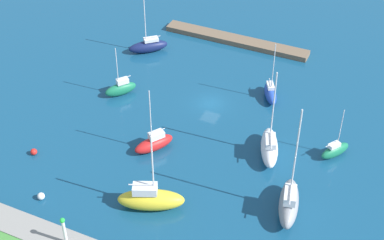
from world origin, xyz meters
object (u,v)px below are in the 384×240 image
(sailboat_green_far_north, at_px, (121,88))
(sailboat_white_off_beacon, at_px, (269,147))
(sailboat_yellow_center_basin, at_px, (151,199))
(mooring_buoy_red, at_px, (34,152))
(harbor_beacon, at_px, (64,229))
(pier_dock, at_px, (236,40))
(sailboat_gray_outer_mooring, at_px, (289,202))
(mooring_buoy_white, at_px, (41,196))
(sailboat_red_lone_north, at_px, (154,143))
(sailboat_navy_lone_south, at_px, (148,46))
(sailboat_blue_far_south, at_px, (270,93))
(sailboat_green_east_end, at_px, (335,150))

(sailboat_green_far_north, height_order, sailboat_white_off_beacon, sailboat_white_off_beacon)
(sailboat_yellow_center_basin, xyz_separation_m, mooring_buoy_red, (18.27, -1.95, -0.96))
(sailboat_white_off_beacon, bearing_deg, harbor_beacon, 127.65)
(pier_dock, height_order, sailboat_white_off_beacon, sailboat_white_off_beacon)
(sailboat_yellow_center_basin, bearing_deg, sailboat_white_off_beacon, 33.49)
(harbor_beacon, relative_size, sailboat_gray_outer_mooring, 0.26)
(sailboat_green_far_north, bearing_deg, harbor_beacon, 55.85)
(sailboat_yellow_center_basin, bearing_deg, mooring_buoy_red, 150.55)
(sailboat_yellow_center_basin, relative_size, mooring_buoy_white, 12.40)
(sailboat_red_lone_north, bearing_deg, sailboat_yellow_center_basin, 58.58)
(sailboat_navy_lone_south, height_order, mooring_buoy_red, sailboat_navy_lone_south)
(sailboat_blue_far_south, bearing_deg, mooring_buoy_white, -58.18)
(sailboat_green_far_north, distance_m, sailboat_green_east_end, 32.15)
(sailboat_white_off_beacon, bearing_deg, pier_dock, 9.27)
(sailboat_blue_far_south, height_order, sailboat_white_off_beacon, sailboat_white_off_beacon)
(sailboat_red_lone_north, distance_m, sailboat_navy_lone_south, 24.95)
(sailboat_yellow_center_basin, xyz_separation_m, sailboat_red_lone_north, (4.53, -9.43, -0.34))
(harbor_beacon, height_order, sailboat_red_lone_north, sailboat_red_lone_north)
(sailboat_green_east_end, bearing_deg, sailboat_green_far_north, 122.20)
(harbor_beacon, xyz_separation_m, sailboat_green_east_end, (-22.60, -27.38, -2.31))
(sailboat_blue_far_south, bearing_deg, pier_dock, -169.18)
(pier_dock, xyz_separation_m, sailboat_blue_far_south, (-10.51, 13.05, 0.53))
(sailboat_gray_outer_mooring, distance_m, sailboat_red_lone_north, 19.64)
(sailboat_gray_outer_mooring, bearing_deg, sailboat_blue_far_south, 10.70)
(sailboat_blue_far_south, relative_size, sailboat_red_lone_north, 0.98)
(sailboat_yellow_center_basin, relative_size, sailboat_red_lone_north, 1.17)
(sailboat_green_far_north, bearing_deg, sailboat_blue_far_south, 149.16)
(pier_dock, bearing_deg, sailboat_white_off_beacon, 119.79)
(sailboat_green_east_end, bearing_deg, harbor_beacon, 173.37)
(sailboat_blue_far_south, height_order, mooring_buoy_red, sailboat_blue_far_south)
(sailboat_white_off_beacon, height_order, mooring_buoy_white, sailboat_white_off_beacon)
(sailboat_green_far_north, xyz_separation_m, sailboat_gray_outer_mooring, (-29.64, 12.50, 0.52))
(harbor_beacon, relative_size, sailboat_green_far_north, 0.47)
(sailboat_yellow_center_basin, distance_m, mooring_buoy_white, 13.26)
(sailboat_green_far_north, distance_m, sailboat_yellow_center_basin, 23.70)
(pier_dock, height_order, sailboat_blue_far_south, sailboat_blue_far_south)
(pier_dock, relative_size, sailboat_yellow_center_basin, 2.26)
(sailboat_red_lone_north, bearing_deg, sailboat_gray_outer_mooring, 112.82)
(sailboat_green_east_end, height_order, mooring_buoy_red, sailboat_green_east_end)
(sailboat_yellow_center_basin, height_order, mooring_buoy_white, sailboat_yellow_center_basin)
(pier_dock, xyz_separation_m, sailboat_gray_outer_mooring, (-19.73, 33.91, 1.16))
(harbor_beacon, height_order, sailboat_blue_far_south, sailboat_blue_far_south)
(sailboat_yellow_center_basin, distance_m, sailboat_red_lone_north, 10.47)
(harbor_beacon, height_order, sailboat_white_off_beacon, sailboat_white_off_beacon)
(sailboat_gray_outer_mooring, relative_size, sailboat_blue_far_south, 1.56)
(sailboat_gray_outer_mooring, distance_m, sailboat_white_off_beacon, 10.11)
(sailboat_blue_far_south, xyz_separation_m, mooring_buoy_white, (18.09, 31.12, -0.51))
(pier_dock, height_order, sailboat_green_far_north, sailboat_green_far_north)
(sailboat_yellow_center_basin, xyz_separation_m, sailboat_navy_lone_south, (16.96, -31.06, -0.33))
(sailboat_green_far_north, height_order, mooring_buoy_white, sailboat_green_far_north)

